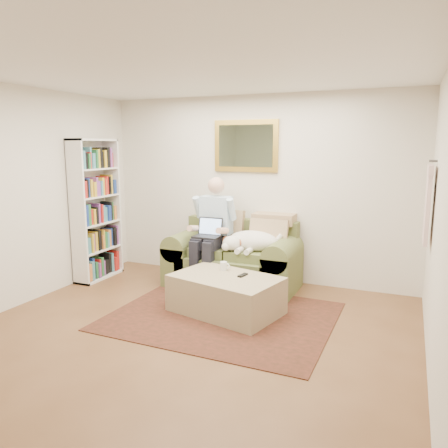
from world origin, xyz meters
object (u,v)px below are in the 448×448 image
Objects in this scene: sofa at (233,264)px; laptop at (209,232)px; ottoman at (226,294)px; seated_man at (211,233)px; coffee_mug at (224,266)px; sleeping_dog at (253,241)px; bookshelf at (96,210)px.

sofa is 0.59m from laptop.
seated_man is at bearing 124.92° from ottoman.
sleeping_dog is at bearing 77.18° from coffee_mug.
sleeping_dog is 2.32m from bookshelf.
bookshelf reaches higher than laptop.
sleeping_dog is 7.27× the size of coffee_mug.
coffee_mug reaches higher than ottoman.
bookshelf is (-1.95, -0.42, 0.70)m from sofa.
sleeping_dog is (0.58, 0.07, -0.07)m from seated_man.
sleeping_dog is 0.99m from ottoman.
sleeping_dog is (0.58, 0.14, -0.10)m from laptop.
sleeping_dog is at bearing -15.74° from sofa.
bookshelf is (-2.27, -0.33, 0.33)m from sleeping_dog.
ottoman is at bearing -52.65° from laptop.
bookshelf is at bearing -173.58° from laptop.
seated_man is at bearing 8.70° from bookshelf.
sofa is 1.01m from ottoman.
seated_man reaches higher than sofa.
seated_man is 1.73m from bookshelf.
bookshelf reaches higher than coffee_mug.
ottoman is at bearing -73.01° from sofa.
bookshelf is at bearing -167.85° from sofa.
sofa is 0.78m from coffee_mug.
ottoman is (0.56, -0.80, -0.52)m from seated_man.
sofa is 1.19× the size of seated_man.
sleeping_dog is (0.32, -0.09, 0.37)m from sofa.
laptop is 1.71m from bookshelf.
bookshelf is at bearing -171.30° from seated_man.
bookshelf is (-1.69, -0.19, 0.22)m from laptop.
bookshelf is (-1.69, -0.26, 0.26)m from seated_man.
seated_man is 0.76m from coffee_mug.
sleeping_dog is at bearing 88.52° from ottoman.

